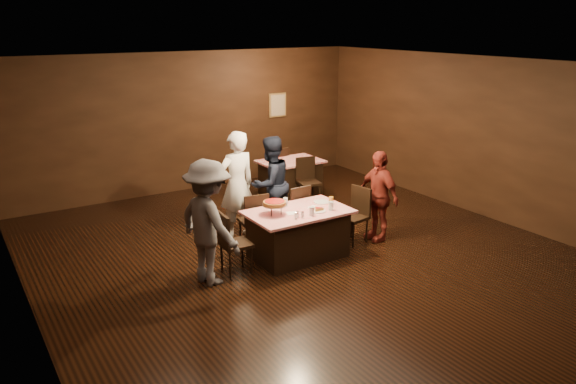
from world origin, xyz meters
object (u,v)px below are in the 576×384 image
(chair_end_left, at_px, (236,243))
(chair_back_near, at_px, (309,182))
(diner_white_jacket, at_px, (237,185))
(diner_grey_knit, at_px, (209,223))
(glass_amber, at_px, (331,201))
(chair_back_far, at_px, (276,168))
(glass_front_right, at_px, (331,206))
(back_table, at_px, (290,178))
(chair_far_left, at_px, (253,219))
(chair_far_right, at_px, (294,211))
(diner_navy_hoodie, at_px, (271,184))
(glass_back, at_px, (285,202))
(main_table, at_px, (298,234))
(pizza_stand, at_px, (275,203))
(diner_red_shirt, at_px, (378,196))
(glass_front_left, at_px, (312,211))
(chair_end_right, at_px, (353,216))
(plate_empty, at_px, (321,202))

(chair_end_left, relative_size, chair_back_near, 1.00)
(diner_white_jacket, relative_size, diner_grey_knit, 1.03)
(diner_grey_knit, bearing_deg, glass_amber, -101.57)
(chair_back_far, bearing_deg, glass_front_right, 68.00)
(back_table, bearing_deg, chair_far_left, -134.78)
(back_table, xyz_separation_m, chair_far_right, (-1.26, -2.07, 0.09))
(diner_navy_hoodie, relative_size, glass_back, 12.18)
(back_table, relative_size, chair_far_right, 1.37)
(glass_back, bearing_deg, main_table, -80.54)
(pizza_stand, bearing_deg, diner_navy_hoodie, 61.96)
(glass_front_right, bearing_deg, chair_far_left, 130.36)
(diner_white_jacket, xyz_separation_m, glass_back, (0.37, -0.98, -0.10))
(chair_end_left, bearing_deg, diner_navy_hoodie, -42.21)
(chair_back_far, distance_m, diner_red_shirt, 3.52)
(diner_white_jacket, bearing_deg, chair_back_far, -138.04)
(diner_grey_knit, bearing_deg, glass_back, -88.18)
(diner_red_shirt, relative_size, glass_front_left, 11.12)
(main_table, height_order, chair_end_right, chair_end_right)
(chair_back_near, bearing_deg, chair_end_right, -93.94)
(pizza_stand, relative_size, glass_front_left, 2.71)
(pizza_stand, height_order, plate_empty, pizza_stand)
(chair_end_right, distance_m, glass_back, 1.24)
(chair_back_near, bearing_deg, main_table, -117.23)
(chair_far_left, height_order, chair_end_left, same)
(diner_navy_hoodie, bearing_deg, plate_empty, 91.82)
(chair_end_left, bearing_deg, diner_white_jacket, -23.77)
(chair_end_left, height_order, diner_white_jacket, diner_white_jacket)
(chair_end_right, distance_m, diner_white_jacket, 2.03)
(pizza_stand, relative_size, glass_back, 2.71)
(back_table, bearing_deg, chair_back_far, 90.00)
(plate_empty, bearing_deg, pizza_stand, -173.99)
(diner_white_jacket, xyz_separation_m, glass_front_right, (0.87, -1.53, -0.10))
(chair_back_near, relative_size, glass_amber, 6.79)
(diner_white_jacket, relative_size, glass_front_left, 13.36)
(pizza_stand, bearing_deg, glass_back, 35.54)
(diner_navy_hoodie, bearing_deg, back_table, -145.10)
(chair_back_far, distance_m, diner_white_jacket, 3.02)
(chair_back_far, relative_size, glass_amber, 6.79)
(chair_far_left, height_order, plate_empty, chair_far_left)
(chair_end_right, xyz_separation_m, diner_grey_knit, (-2.66, -0.08, 0.43))
(back_table, distance_m, plate_empty, 2.92)
(main_table, xyz_separation_m, back_table, (1.66, 2.82, 0.00))
(main_table, bearing_deg, diner_red_shirt, -3.13)
(plate_empty, bearing_deg, diner_grey_knit, -173.67)
(main_table, xyz_separation_m, chair_back_near, (1.66, 2.12, 0.09))
(glass_front_right, bearing_deg, main_table, 150.95)
(chair_far_left, relative_size, diner_grey_knit, 0.52)
(pizza_stand, bearing_deg, chair_back_near, 45.22)
(main_table, relative_size, diner_navy_hoodie, 0.94)
(back_table, relative_size, diner_white_jacket, 0.70)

